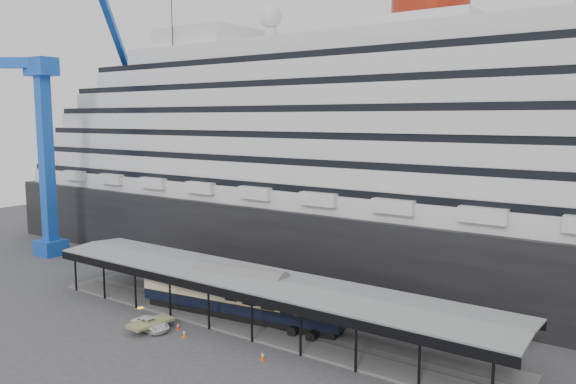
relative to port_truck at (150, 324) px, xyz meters
name	(u,v)px	position (x,y,z in m)	size (l,w,h in m)	color
ground	(224,338)	(7.69, 2.81, -0.64)	(200.00, 200.00, 0.00)	#3E3E40
cruise_ship	(372,143)	(7.74, 34.81, 17.71)	(130.00, 30.00, 43.90)	black
platform_canopy	(255,302)	(7.69, 7.81, 1.72)	(56.00, 9.18, 5.30)	slate
crane_blue	(52,131)	(-37.42, 13.43, 19.32)	(22.63, 19.19, 47.60)	blue
port_truck	(150,324)	(0.00, 0.00, 0.00)	(2.13, 4.62, 1.28)	white
pullman_carriage	(240,294)	(5.68, 7.81, 2.25)	(24.70, 6.44, 24.05)	black
traffic_cone_left	(178,326)	(2.23, 1.75, -0.29)	(0.41, 0.41, 0.71)	#F3380D
traffic_cone_mid	(184,333)	(4.28, 0.64, -0.24)	(0.43, 0.43, 0.81)	#F8610D
traffic_cone_right	(263,356)	(14.07, 0.92, -0.23)	(0.53, 0.53, 0.83)	#E4570C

